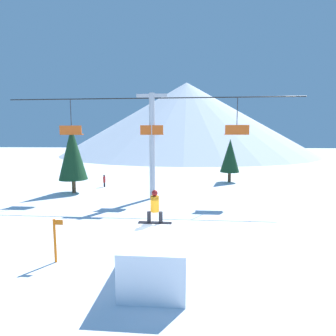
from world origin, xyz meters
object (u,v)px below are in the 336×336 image
object	(u,v)px
snowboarder	(155,207)
trail_marker	(55,239)
pine_tree_near	(72,153)
distant_skier	(104,180)
snow_ramp	(157,256)

from	to	relation	value
snowboarder	trail_marker	size ratio (longest dim) A/B	0.76
pine_tree_near	distant_skier	xyz separation A→B (m)	(1.84, 2.86, -2.87)
snow_ramp	distant_skier	distance (m)	17.92
snowboarder	pine_tree_near	world-z (taller)	pine_tree_near
snowboarder	snow_ramp	bearing A→B (deg)	-78.92
pine_tree_near	trail_marker	bearing A→B (deg)	-68.50
snow_ramp	pine_tree_near	world-z (taller)	pine_tree_near
snow_ramp	distant_skier	size ratio (longest dim) A/B	2.74
snowboarder	pine_tree_near	size ratio (longest dim) A/B	0.23
snow_ramp	trail_marker	size ratio (longest dim) A/B	1.91
pine_tree_near	distant_skier	distance (m)	4.45
trail_marker	distant_skier	xyz separation A→B (m)	(-3.17, 15.59, -0.27)
snow_ramp	snowboarder	size ratio (longest dim) A/B	2.51
trail_marker	pine_tree_near	bearing A→B (deg)	111.50
distant_skier	pine_tree_near	bearing A→B (deg)	-122.74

